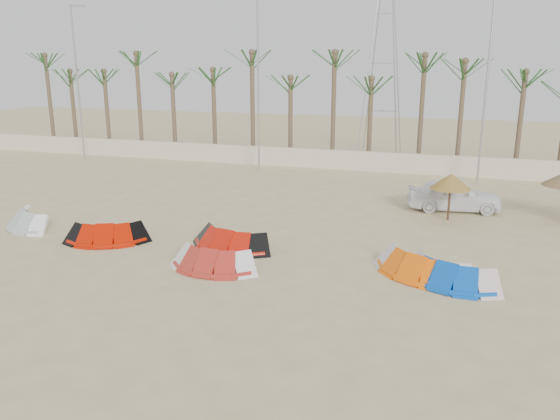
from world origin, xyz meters
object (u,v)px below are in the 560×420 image
(kite_grey, at_px, (32,217))
(kite_red_mid, at_px, (233,237))
(kite_red_right, at_px, (216,256))
(car, at_px, (454,195))
(kite_red_left, at_px, (111,231))
(kite_orange, at_px, (422,262))
(parasol_left, at_px, (451,181))
(kite_blue, at_px, (450,270))

(kite_grey, distance_m, kite_red_mid, 9.59)
(kite_grey, distance_m, kite_red_right, 10.12)
(kite_red_right, bearing_deg, car, 53.47)
(kite_red_mid, xyz_separation_m, kite_red_right, (0.30, -2.30, -0.00))
(kite_red_left, xyz_separation_m, kite_red_right, (5.35, -1.49, -0.00))
(car, bearing_deg, kite_red_right, 135.82)
(kite_red_mid, relative_size, kite_orange, 0.89)
(kite_red_right, bearing_deg, kite_grey, 167.79)
(kite_red_right, relative_size, parasol_left, 1.48)
(kite_red_right, xyz_separation_m, parasol_left, (7.74, 8.91, 1.41))
(parasol_left, distance_m, car, 2.10)
(kite_red_left, relative_size, car, 0.82)
(kite_red_left, distance_m, car, 16.18)
(kite_grey, height_order, car, car)
(kite_grey, bearing_deg, kite_blue, -3.11)
(car, bearing_deg, parasol_left, 165.93)
(kite_red_right, bearing_deg, parasol_left, 49.04)
(kite_blue, bearing_deg, kite_red_left, 178.60)
(kite_grey, bearing_deg, kite_orange, -1.67)
(kite_red_left, bearing_deg, kite_blue, -1.40)
(kite_grey, height_order, parasol_left, parasol_left)
(kite_blue, relative_size, car, 0.82)
(kite_blue, bearing_deg, kite_red_mid, 172.18)
(parasol_left, bearing_deg, kite_grey, -158.99)
(kite_red_mid, height_order, parasol_left, parasol_left)
(kite_grey, bearing_deg, parasol_left, 21.01)
(kite_orange, bearing_deg, kite_blue, -27.42)
(kite_grey, bearing_deg, kite_red_mid, 0.96)
(kite_red_mid, xyz_separation_m, kite_blue, (8.23, -1.13, -0.00))
(kite_blue, xyz_separation_m, parasol_left, (-0.20, 7.74, 1.41))
(kite_red_right, height_order, kite_orange, same)
(kite_grey, distance_m, kite_orange, 16.91)
(kite_red_left, xyz_separation_m, car, (13.29, 9.22, 0.34))
(kite_red_right, relative_size, car, 0.72)
(kite_red_left, bearing_deg, parasol_left, 29.54)
(kite_orange, distance_m, parasol_left, 7.43)
(kite_blue, distance_m, parasol_left, 7.87)
(kite_grey, xyz_separation_m, car, (17.83, 8.58, 0.35))
(kite_red_mid, relative_size, kite_blue, 0.99)
(kite_blue, bearing_deg, kite_grey, 176.89)
(car, bearing_deg, kite_blue, 172.34)
(kite_red_mid, bearing_deg, car, 45.62)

